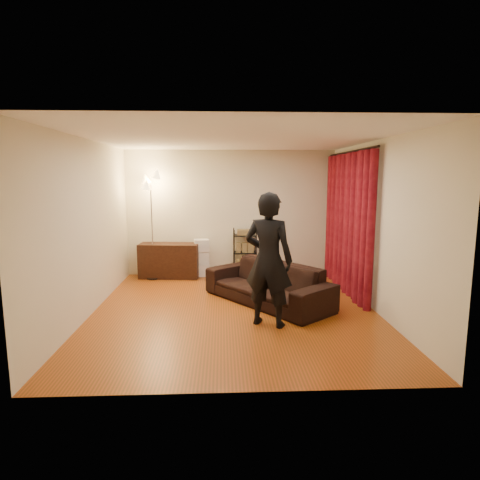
{
  "coord_description": "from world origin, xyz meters",
  "views": [
    {
      "loc": [
        -0.19,
        -6.2,
        2.12
      ],
      "look_at": [
        0.1,
        0.3,
        1.1
      ],
      "focal_mm": 30.0,
      "sensor_mm": 36.0,
      "label": 1
    }
  ],
  "objects_px": {
    "media_cabinet": "(169,260)",
    "floor_lamp": "(152,227)",
    "sofa": "(267,283)",
    "person": "(268,260)",
    "wire_shelf": "(245,252)",
    "storage_boxes": "(202,258)"
  },
  "relations": [
    {
      "from": "sofa",
      "to": "floor_lamp",
      "type": "height_order",
      "value": "floor_lamp"
    },
    {
      "from": "sofa",
      "to": "storage_boxes",
      "type": "bearing_deg",
      "value": 173.9
    },
    {
      "from": "sofa",
      "to": "person",
      "type": "distance_m",
      "value": 1.22
    },
    {
      "from": "media_cabinet",
      "to": "wire_shelf",
      "type": "xyz_separation_m",
      "value": [
        1.62,
        0.05,
        0.15
      ]
    },
    {
      "from": "person",
      "to": "wire_shelf",
      "type": "xyz_separation_m",
      "value": [
        -0.17,
        2.93,
        -0.45
      ]
    },
    {
      "from": "floor_lamp",
      "to": "media_cabinet",
      "type": "bearing_deg",
      "value": 14.42
    },
    {
      "from": "storage_boxes",
      "to": "media_cabinet",
      "type": "bearing_deg",
      "value": -172.87
    },
    {
      "from": "sofa",
      "to": "storage_boxes",
      "type": "distance_m",
      "value": 2.28
    },
    {
      "from": "storage_boxes",
      "to": "wire_shelf",
      "type": "relative_size",
      "value": 0.78
    },
    {
      "from": "media_cabinet",
      "to": "wire_shelf",
      "type": "distance_m",
      "value": 1.62
    },
    {
      "from": "storage_boxes",
      "to": "wire_shelf",
      "type": "bearing_deg",
      "value": -2.14
    },
    {
      "from": "person",
      "to": "storage_boxes",
      "type": "xyz_separation_m",
      "value": [
        -1.11,
        2.96,
        -0.56
      ]
    },
    {
      "from": "media_cabinet",
      "to": "floor_lamp",
      "type": "xyz_separation_m",
      "value": [
        -0.33,
        -0.09,
        0.74
      ]
    },
    {
      "from": "floor_lamp",
      "to": "wire_shelf",
      "type": "bearing_deg",
      "value": 3.97
    },
    {
      "from": "media_cabinet",
      "to": "wire_shelf",
      "type": "height_order",
      "value": "wire_shelf"
    },
    {
      "from": "wire_shelf",
      "to": "sofa",
      "type": "bearing_deg",
      "value": -74.35
    },
    {
      "from": "storage_boxes",
      "to": "floor_lamp",
      "type": "height_order",
      "value": "floor_lamp"
    },
    {
      "from": "storage_boxes",
      "to": "floor_lamp",
      "type": "bearing_deg",
      "value": -170.44
    },
    {
      "from": "sofa",
      "to": "wire_shelf",
      "type": "xyz_separation_m",
      "value": [
        -0.28,
        1.89,
        0.18
      ]
    },
    {
      "from": "person",
      "to": "wire_shelf",
      "type": "relative_size",
      "value": 1.86
    },
    {
      "from": "floor_lamp",
      "to": "storage_boxes",
      "type": "bearing_deg",
      "value": 9.56
    },
    {
      "from": "media_cabinet",
      "to": "floor_lamp",
      "type": "distance_m",
      "value": 0.81
    }
  ]
}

